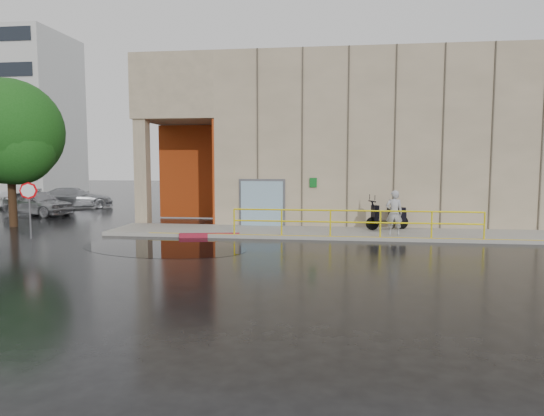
% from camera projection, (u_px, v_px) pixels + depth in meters
% --- Properties ---
extents(ground, '(120.00, 120.00, 0.00)m').
position_uv_depth(ground, '(230.00, 253.00, 16.13)').
color(ground, black).
rests_on(ground, ground).
extents(sidewalk, '(20.00, 3.00, 0.15)m').
position_uv_depth(sidewalk, '(348.00, 233.00, 20.05)').
color(sidewalk, gray).
rests_on(sidewalk, ground).
extents(building, '(20.00, 10.17, 8.00)m').
position_uv_depth(building, '(366.00, 140.00, 25.92)').
color(building, gray).
rests_on(building, ground).
extents(guardrail, '(9.56, 0.06, 1.03)m').
position_uv_depth(guardrail, '(355.00, 223.00, 18.63)').
color(guardrail, yellow).
rests_on(guardrail, sidewalk).
extents(distant_building, '(12.00, 8.08, 15.00)m').
position_uv_depth(distant_building, '(7.00, 115.00, 46.63)').
color(distant_building, silver).
rests_on(distant_building, ground).
extents(person, '(0.65, 0.44, 1.77)m').
position_uv_depth(person, '(394.00, 213.00, 18.87)').
color(person, '#A6A6AB').
rests_on(person, sidewalk).
extents(scooter, '(1.98, 1.30, 1.50)m').
position_uv_depth(scooter, '(388.00, 209.00, 20.54)').
color(scooter, black).
rests_on(scooter, sidewalk).
extents(stop_sign, '(0.64, 0.27, 2.23)m').
position_uv_depth(stop_sign, '(29.00, 197.00, 18.95)').
color(stop_sign, '#5C5C60').
rests_on(stop_sign, ground).
extents(red_curb, '(2.39, 0.61, 0.18)m').
position_uv_depth(red_curb, '(209.00, 235.00, 19.37)').
color(red_curb, maroon).
rests_on(red_curb, ground).
extents(puddle, '(6.90, 5.07, 0.01)m').
position_uv_depth(puddle, '(163.00, 247.00, 17.14)').
color(puddle, black).
rests_on(puddle, ground).
extents(car_a, '(4.57, 2.90, 1.45)m').
position_uv_depth(car_a, '(38.00, 203.00, 27.29)').
color(car_a, '#A0A1A6').
rests_on(car_a, ground).
extents(car_c, '(4.98, 3.95, 1.35)m').
position_uv_depth(car_c, '(75.00, 198.00, 31.57)').
color(car_c, '#A3A6AB').
rests_on(car_c, ground).
extents(tree_near, '(4.84, 4.84, 6.82)m').
position_uv_depth(tree_near, '(11.00, 136.00, 22.17)').
color(tree_near, black).
rests_on(tree_near, ground).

